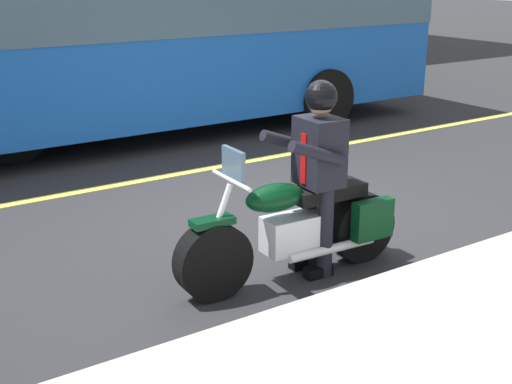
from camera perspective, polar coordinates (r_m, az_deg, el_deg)
ground_plane at (r=7.81m, az=2.36°, el=-1.75°), size 80.00×80.00×0.00m
lane_center_stripe at (r=9.41m, az=-4.82°, el=1.76°), size 60.00×0.16×0.01m
motorcycle_main at (r=6.13m, az=3.50°, el=-2.99°), size 2.22×0.66×1.26m
rider_main at (r=6.05m, az=5.07°, el=2.52°), size 0.64×0.57×1.74m
bus_far at (r=11.01m, az=-11.76°, el=13.77°), size 11.05×2.70×3.30m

